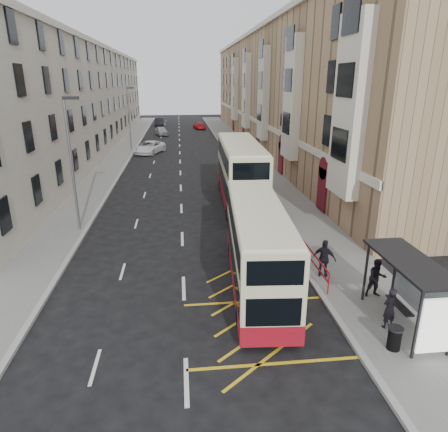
{
  "coord_description": "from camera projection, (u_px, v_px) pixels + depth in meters",
  "views": [
    {
      "loc": [
        0.06,
        -12.3,
        9.02
      ],
      "look_at": [
        2.24,
        7.48,
        2.22
      ],
      "focal_mm": 32.0,
      "sensor_mm": 36.0,
      "label": 1
    }
  ],
  "objects": [
    {
      "name": "terrace_right",
      "position": [
        284.0,
        91.0,
        56.26
      ],
      "size": [
        10.75,
        79.0,
        15.25
      ],
      "color": "tan",
      "rests_on": "ground"
    },
    {
      "name": "car_dark",
      "position": [
        159.0,
        122.0,
        82.15
      ],
      "size": [
        1.78,
        4.83,
        1.58
      ],
      "primitive_type": "imported",
      "rotation": [
        0.0,
        0.0,
        0.02
      ],
      "color": "black",
      "rests_on": "ground"
    },
    {
      "name": "car_red",
      "position": [
        199.0,
        126.0,
        76.9
      ],
      "size": [
        2.59,
        4.78,
        1.31
      ],
      "primitive_type": "imported",
      "rotation": [
        0.0,
        0.0,
        3.31
      ],
      "color": "#A51017",
      "rests_on": "ground"
    },
    {
      "name": "kerb_right",
      "position": [
        236.0,
        167.0,
        43.29
      ],
      "size": [
        0.25,
        120.0,
        0.15
      ],
      "primitive_type": "cube",
      "color": "gray",
      "rests_on": "ground"
    },
    {
      "name": "terrace_left",
      "position": [
        78.0,
        99.0,
        53.77
      ],
      "size": [
        9.18,
        79.0,
        13.25
      ],
      "color": "beige",
      "rests_on": "ground"
    },
    {
      "name": "pavement_right",
      "position": [
        254.0,
        166.0,
        43.5
      ],
      "size": [
        4.0,
        120.0,
        0.15
      ],
      "primitive_type": "cube",
      "color": "#63625E",
      "rests_on": "ground"
    },
    {
      "name": "road_markings",
      "position": [
        180.0,
        147.0,
        56.8
      ],
      "size": [
        10.0,
        110.0,
        0.01
      ],
      "primitive_type": null,
      "color": "silver",
      "rests_on": "ground"
    },
    {
      "name": "pedestrian_near",
      "position": [
        389.0,
        308.0,
        14.85
      ],
      "size": [
        0.68,
        0.55,
        1.63
      ],
      "primitive_type": "imported",
      "rotation": [
        0.0,
        0.0,
        3.44
      ],
      "color": "black",
      "rests_on": "pavement_right"
    },
    {
      "name": "pavement_left",
      "position": [
        109.0,
        170.0,
        41.89
      ],
      "size": [
        3.0,
        120.0,
        0.15
      ],
      "primitive_type": "cube",
      "color": "#63625E",
      "rests_on": "ground"
    },
    {
      "name": "car_silver",
      "position": [
        161.0,
        131.0,
        68.08
      ],
      "size": [
        2.73,
        4.72,
        1.51
      ],
      "primitive_type": "imported",
      "rotation": [
        0.0,
        0.0,
        0.23
      ],
      "color": "#9EA2A6",
      "rests_on": "ground"
    },
    {
      "name": "guard_railing",
      "position": [
        306.0,
        249.0,
        20.25
      ],
      "size": [
        0.06,
        6.56,
        1.01
      ],
      "color": "#B6121D",
      "rests_on": "pavement_right"
    },
    {
      "name": "pedestrian_far",
      "position": [
        324.0,
        259.0,
        18.7
      ],
      "size": [
        1.15,
        0.98,
        1.85
      ],
      "primitive_type": "imported",
      "rotation": [
        0.0,
        0.0,
        2.56
      ],
      "color": "black",
      "rests_on": "pavement_right"
    },
    {
      "name": "white_van",
      "position": [
        150.0,
        147.0,
        51.4
      ],
      "size": [
        4.35,
        6.1,
        1.54
      ],
      "primitive_type": "imported",
      "rotation": [
        0.0,
        0.0,
        -0.36
      ],
      "color": "white",
      "rests_on": "ground"
    },
    {
      "name": "street_lamp_near",
      "position": [
        72.0,
        158.0,
        23.61
      ],
      "size": [
        0.93,
        0.18,
        8.0
      ],
      "color": "slate",
      "rests_on": "pavement_left"
    },
    {
      "name": "double_decker_rear",
      "position": [
        240.0,
        173.0,
        30.07
      ],
      "size": [
        3.15,
        11.86,
        4.69
      ],
      "rotation": [
        0.0,
        0.0,
        -0.04
      ],
      "color": "beige",
      "rests_on": "ground"
    },
    {
      "name": "double_decker_front",
      "position": [
        257.0,
        247.0,
        17.78
      ],
      "size": [
        2.94,
        9.86,
        3.88
      ],
      "rotation": [
        0.0,
        0.0,
        -0.07
      ],
      "color": "beige",
      "rests_on": "ground"
    },
    {
      "name": "pedestrian_mid",
      "position": [
        377.0,
        278.0,
        17.0
      ],
      "size": [
        0.86,
        0.68,
        1.71
      ],
      "primitive_type": "imported",
      "rotation": [
        0.0,
        0.0,
        -0.04
      ],
      "color": "black",
      "rests_on": "pavement_right"
    },
    {
      "name": "kerb_left",
      "position": [
        123.0,
        169.0,
        42.05
      ],
      "size": [
        0.25,
        120.0,
        0.15
      ],
      "primitive_type": "cube",
      "color": "gray",
      "rests_on": "ground"
    },
    {
      "name": "bus_shelter",
      "position": [
        417.0,
        283.0,
        14.28
      ],
      "size": [
        1.65,
        4.25,
        2.7
      ],
      "color": "black",
      "rests_on": "pavement_right"
    },
    {
      "name": "litter_bin",
      "position": [
        395.0,
        338.0,
        13.75
      ],
      "size": [
        0.51,
        0.51,
        0.85
      ],
      "color": "black",
      "rests_on": "pavement_right"
    },
    {
      "name": "ground",
      "position": [
        185.0,
        342.0,
        14.48
      ],
      "size": [
        200.0,
        200.0,
        0.0
      ],
      "primitive_type": "plane",
      "color": "black",
      "rests_on": "ground"
    },
    {
      "name": "street_lamp_far",
      "position": [
        129.0,
        115.0,
        51.82
      ],
      "size": [
        0.93,
        0.18,
        8.0
      ],
      "color": "slate",
      "rests_on": "pavement_left"
    }
  ]
}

